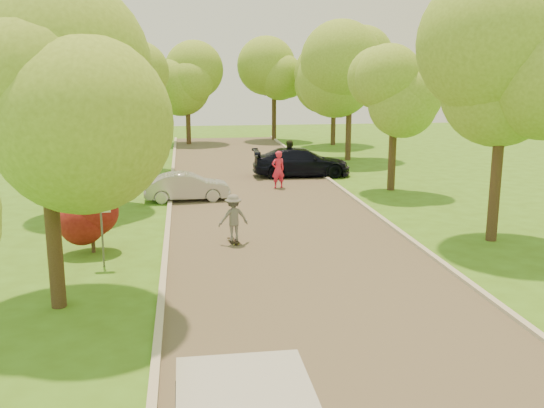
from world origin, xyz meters
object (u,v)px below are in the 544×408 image
street_sign (101,215)px  silver_sedan (187,187)px  dark_sedan (301,162)px  person_striped (278,170)px  longboard (234,241)px  skateboarder (233,218)px  person_olive (289,158)px

street_sign → silver_sedan: (2.50, 8.97, -0.95)m
dark_sedan → person_striped: (-1.77, -3.21, 0.15)m
longboard → person_striped: (2.94, 9.32, 0.82)m
silver_sedan → skateboarder: size_ratio=2.41×
longboard → person_olive: 13.53m
silver_sedan → skateboarder: bearing=-170.9°
person_striped → person_olive: size_ratio=0.95×
silver_sedan → skateboarder: skateboarder is taller
dark_sedan → person_olive: (-0.63, 0.35, 0.20)m
skateboarder → person_olive: 13.50m
skateboarder → person_striped: bearing=-120.2°
street_sign → person_striped: 13.19m
longboard → person_striped: 9.81m
street_sign → person_olive: (8.04, 14.77, -0.60)m
street_sign → person_olive: street_sign is taller
skateboarder → person_striped: (2.94, 9.32, 0.03)m
person_olive → dark_sedan: bearing=110.5°
person_striped → person_olive: person_olive is taller
person_striped → person_olive: 3.73m
street_sign → silver_sedan: street_sign is taller
longboard → person_olive: size_ratio=0.43×
street_sign → dark_sedan: street_sign is taller
dark_sedan → person_olive: bearing=63.2°
skateboarder → dark_sedan: bearing=-123.3°
skateboarder → street_sign: bearing=12.9°
dark_sedan → person_olive: 0.74m
longboard → person_striped: bearing=-120.2°
silver_sedan → longboard: 7.24m
street_sign → person_striped: street_sign is taller
skateboarder → longboard: bearing=-88.7°
dark_sedan → longboard: dark_sedan is taller
person_olive → street_sign: bearing=20.9°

